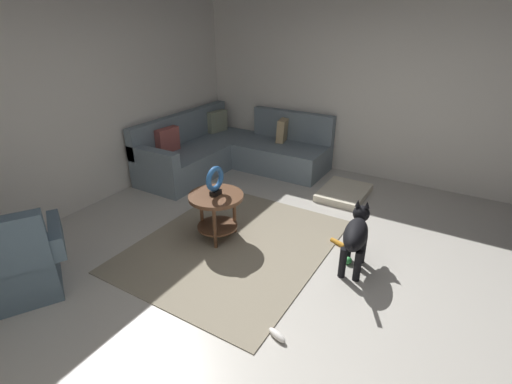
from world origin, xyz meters
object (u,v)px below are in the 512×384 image
sectional_couch (230,152)px  dog_toy_ball (348,261)px  torus_sculpture (215,180)px  dog_bed_mat (344,192)px  dog_toy_bone (277,335)px  side_table (216,205)px  dog (356,234)px  dog_toy_rope (338,243)px  armchair (17,266)px

sectional_couch → dog_toy_ball: (-1.53, -2.50, -0.25)m
torus_sculpture → dog_bed_mat: (1.79, -0.87, -0.67)m
sectional_couch → dog_toy_bone: size_ratio=12.50×
dog_bed_mat → torus_sculpture: bearing=154.2°
sectional_couch → torus_sculpture: 2.14m
side_table → dog: size_ratio=0.71×
torus_sculpture → dog_toy_bone: bearing=-126.8°
dog_toy_bone → side_table: bearing=53.2°
dog_toy_ball → sectional_couch: bearing=58.6°
dog_toy_rope → sectional_couch: bearing=61.4°
dog_bed_mat → dog_toy_rope: bearing=-164.0°
side_table → dog_toy_rope: side_table is taller
sectional_couch → side_table: size_ratio=3.75×
dog → dog_toy_bone: size_ratio=4.70×
armchair → dog_toy_bone: bearing=-41.4°
dog_toy_bone → dog_bed_mat: bearing=8.3°
armchair → dog_bed_mat: 3.91m
dog_toy_ball → dog_toy_rope: 0.35m
armchair → torus_sculpture: bearing=1.5°
side_table → dog_toy_ball: size_ratio=7.84×
side_table → dog_toy_ball: 1.51m
armchair → dog_toy_rope: bearing=-13.6°
sectional_couch → torus_sculpture: bearing=-149.4°
armchair → dog_toy_ball: bearing=-20.1°
torus_sculpture → dog_toy_rope: torus_sculpture is taller
dog_toy_bone → dog_toy_ball: bearing=-7.7°
armchair → sectional_couch: bearing=32.6°
armchair → dog_toy_bone: size_ratio=5.52×
torus_sculpture → dog_toy_bone: 1.72m
torus_sculpture → dog_toy_ball: size_ratio=4.26×
dog → dog_toy_ball: (0.02, 0.05, -0.34)m
dog → dog_toy_bone: (-1.20, 0.21, -0.35)m
torus_sculpture → dog: bearing=-80.2°
side_table → dog_toy_rope: bearing=-65.4°
torus_sculpture → dog: size_ratio=0.39×
torus_sculpture → dog_toy_bone: (-0.95, -1.27, -0.68)m
armchair → dog_bed_mat: bearing=2.9°
armchair → dog: bearing=-21.0°
sectional_couch → dog_bed_mat: size_ratio=2.81×
side_table → dog_bed_mat: 2.03m
sectional_couch → dog_toy_ball: bearing=-121.4°
dog → dog_toy_ball: dog is taller
sectional_couch → armchair: (-3.48, -0.15, 0.03)m
side_table → dog_toy_bone: size_ratio=3.33×
dog_bed_mat → dog: 1.69m
sectional_couch → armchair: size_ratio=2.27×
side_table → dog_toy_bone: (-0.95, -1.27, -0.39)m
torus_sculpture → dog_toy_ball: (0.28, -1.43, -0.67)m
sectional_couch → dog_toy_bone: bearing=-139.7°
side_table → dog: dog is taller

